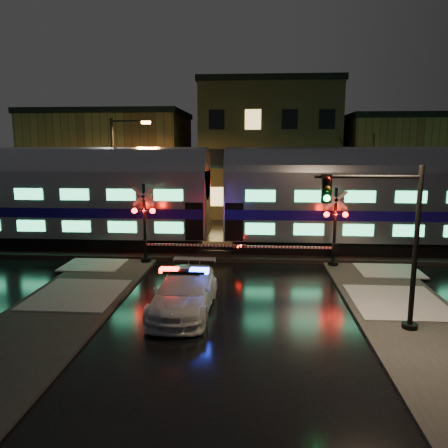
{
  "coord_description": "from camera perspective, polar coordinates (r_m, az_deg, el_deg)",
  "views": [
    {
      "loc": [
        0.82,
        -19.89,
        6.17
      ],
      "look_at": [
        -0.77,
        2.5,
        2.2
      ],
      "focal_mm": 35.0,
      "sensor_mm": 36.0,
      "label": 1
    }
  ],
  "objects": [
    {
      "name": "crossing_signal_right",
      "position": [
        22.95,
        13.39,
        -1.42
      ],
      "size": [
        5.88,
        0.66,
        4.16
      ],
      "color": "black",
      "rests_on": "ground"
    },
    {
      "name": "sidewalk_left",
      "position": [
        16.85,
        -22.54,
        -12.04
      ],
      "size": [
        4.0,
        20.0,
        0.12
      ],
      "primitive_type": "cube",
      "color": "#2D2D2D",
      "rests_on": "ground"
    },
    {
      "name": "crossing_signal_left",
      "position": [
        23.27,
        -9.5,
        -0.99
      ],
      "size": [
        6.05,
        0.67,
        4.29
      ],
      "color": "black",
      "rests_on": "ground"
    },
    {
      "name": "building_right",
      "position": [
        44.27,
        22.89,
        6.76
      ],
      "size": [
        12.0,
        10.0,
        8.5
      ],
      "primitive_type": "cube",
      "color": "brown",
      "rests_on": "ground"
    },
    {
      "name": "streetlight",
      "position": [
        30.37,
        -13.73,
        6.86
      ],
      "size": [
        2.69,
        0.28,
        8.05
      ],
      "color": "black",
      "rests_on": "ground"
    },
    {
      "name": "ballast",
      "position": [
        25.63,
        2.11,
        -3.63
      ],
      "size": [
        90.0,
        4.2,
        0.24
      ],
      "primitive_type": "cube",
      "color": "black",
      "rests_on": "ground"
    },
    {
      "name": "traffic_light",
      "position": [
        15.31,
        20.72,
        -2.66
      ],
      "size": [
        3.62,
        0.67,
        5.6
      ],
      "rotation": [
        0.0,
        0.0,
        0.12
      ],
      "color": "black",
      "rests_on": "ground"
    },
    {
      "name": "building_left",
      "position": [
        44.15,
        -14.33,
        7.55
      ],
      "size": [
        14.0,
        10.0,
        9.0
      ],
      "primitive_type": "cube",
      "color": "brown",
      "rests_on": "ground"
    },
    {
      "name": "police_car",
      "position": [
        16.77,
        -5.18,
        -8.8
      ],
      "size": [
        2.25,
        5.3,
        1.69
      ],
      "rotation": [
        0.0,
        0.0,
        -0.02
      ],
      "color": "white",
      "rests_on": "ground"
    },
    {
      "name": "building_mid",
      "position": [
        42.41,
        5.72,
        9.41
      ],
      "size": [
        12.0,
        11.0,
        11.5
      ],
      "primitive_type": "cube",
      "color": "brown",
      "rests_on": "ground"
    },
    {
      "name": "sidewalk_right",
      "position": [
        16.21,
        24.91,
        -13.1
      ],
      "size": [
        4.0,
        20.0,
        0.12
      ],
      "primitive_type": "cube",
      "color": "#2D2D2D",
      "rests_on": "ground"
    },
    {
      "name": "train",
      "position": [
        25.14,
        -0.99,
        3.67
      ],
      "size": [
        51.0,
        3.12,
        5.92
      ],
      "color": "black",
      "rests_on": "ballast"
    },
    {
      "name": "ground",
      "position": [
        20.85,
        1.63,
        -7.19
      ],
      "size": [
        120.0,
        120.0,
        0.0
      ],
      "primitive_type": "plane",
      "color": "black",
      "rests_on": "ground"
    }
  ]
}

